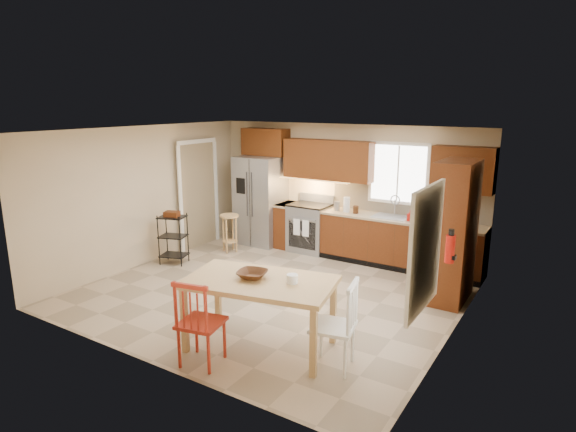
# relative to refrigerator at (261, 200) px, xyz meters

# --- Properties ---
(floor) EXTENTS (5.50, 5.50, 0.00)m
(floor) POSITION_rel_refrigerator_xyz_m (1.70, -2.12, -0.91)
(floor) COLOR tan
(floor) RESTS_ON ground
(ceiling) EXTENTS (5.50, 5.00, 0.02)m
(ceiling) POSITION_rel_refrigerator_xyz_m (1.70, -2.12, 1.59)
(ceiling) COLOR silver
(ceiling) RESTS_ON ground
(wall_back) EXTENTS (5.50, 0.02, 2.50)m
(wall_back) POSITION_rel_refrigerator_xyz_m (1.70, 0.38, 0.34)
(wall_back) COLOR #CCB793
(wall_back) RESTS_ON ground
(wall_front) EXTENTS (5.50, 0.02, 2.50)m
(wall_front) POSITION_rel_refrigerator_xyz_m (1.70, -4.62, 0.34)
(wall_front) COLOR #CCB793
(wall_front) RESTS_ON ground
(wall_left) EXTENTS (0.02, 5.00, 2.50)m
(wall_left) POSITION_rel_refrigerator_xyz_m (-1.05, -2.12, 0.34)
(wall_left) COLOR #CCB793
(wall_left) RESTS_ON ground
(wall_right) EXTENTS (0.02, 5.00, 2.50)m
(wall_right) POSITION_rel_refrigerator_xyz_m (4.45, -2.12, 0.34)
(wall_right) COLOR #CCB793
(wall_right) RESTS_ON ground
(refrigerator) EXTENTS (0.92, 0.75, 1.82)m
(refrigerator) POSITION_rel_refrigerator_xyz_m (0.00, 0.00, 0.00)
(refrigerator) COLOR gray
(refrigerator) RESTS_ON floor
(range_stove) EXTENTS (0.76, 0.63, 0.92)m
(range_stove) POSITION_rel_refrigerator_xyz_m (1.15, 0.06, -0.45)
(range_stove) COLOR gray
(range_stove) RESTS_ON floor
(base_cabinet_narrow) EXTENTS (0.30, 0.60, 0.90)m
(base_cabinet_narrow) POSITION_rel_refrigerator_xyz_m (0.60, 0.08, -0.46)
(base_cabinet_narrow) COLOR #5E2A11
(base_cabinet_narrow) RESTS_ON floor
(base_cabinet_run) EXTENTS (2.92, 0.60, 0.90)m
(base_cabinet_run) POSITION_rel_refrigerator_xyz_m (2.99, 0.08, -0.46)
(base_cabinet_run) COLOR #5E2A11
(base_cabinet_run) RESTS_ON floor
(dishwasher) EXTENTS (0.60, 0.02, 0.78)m
(dishwasher) POSITION_rel_refrigerator_xyz_m (3.55, -0.22, -0.46)
(dishwasher) COLOR black
(dishwasher) RESTS_ON floor
(backsplash) EXTENTS (2.92, 0.03, 0.55)m
(backsplash) POSITION_rel_refrigerator_xyz_m (2.99, 0.36, 0.27)
(backsplash) COLOR beige
(backsplash) RESTS_ON wall_back
(upper_over_fridge) EXTENTS (1.00, 0.35, 0.55)m
(upper_over_fridge) POSITION_rel_refrigerator_xyz_m (0.00, 0.20, 1.19)
(upper_over_fridge) COLOR #5C280F
(upper_over_fridge) RESTS_ON wall_back
(upper_left_block) EXTENTS (1.80, 0.35, 0.75)m
(upper_left_block) POSITION_rel_refrigerator_xyz_m (1.45, 0.20, 0.92)
(upper_left_block) COLOR #5C280F
(upper_left_block) RESTS_ON wall_back
(upper_right_block) EXTENTS (1.00, 0.35, 0.75)m
(upper_right_block) POSITION_rel_refrigerator_xyz_m (3.95, 0.20, 0.92)
(upper_right_block) COLOR #5C280F
(upper_right_block) RESTS_ON wall_back
(window_back) EXTENTS (1.12, 0.04, 1.12)m
(window_back) POSITION_rel_refrigerator_xyz_m (2.80, 0.35, 0.74)
(window_back) COLOR white
(window_back) RESTS_ON wall_back
(sink) EXTENTS (0.62, 0.46, 0.16)m
(sink) POSITION_rel_refrigerator_xyz_m (2.80, 0.08, -0.05)
(sink) COLOR gray
(sink) RESTS_ON base_cabinet_run
(undercab_glow) EXTENTS (1.60, 0.30, 0.01)m
(undercab_glow) POSITION_rel_refrigerator_xyz_m (1.15, 0.17, 0.52)
(undercab_glow) COLOR #FFBF66
(undercab_glow) RESTS_ON wall_back
(soap_bottle) EXTENTS (0.09, 0.09, 0.19)m
(soap_bottle) POSITION_rel_refrigerator_xyz_m (3.18, -0.02, 0.09)
(soap_bottle) COLOR #B7150C
(soap_bottle) RESTS_ON base_cabinet_run
(paper_towel) EXTENTS (0.12, 0.12, 0.28)m
(paper_towel) POSITION_rel_refrigerator_xyz_m (1.95, 0.03, 0.13)
(paper_towel) COLOR white
(paper_towel) RESTS_ON base_cabinet_run
(canister_steel) EXTENTS (0.11, 0.11, 0.18)m
(canister_steel) POSITION_rel_refrigerator_xyz_m (1.75, 0.03, 0.08)
(canister_steel) COLOR gray
(canister_steel) RESTS_ON base_cabinet_run
(canister_wood) EXTENTS (0.10, 0.10, 0.14)m
(canister_wood) POSITION_rel_refrigerator_xyz_m (2.15, -0.00, 0.06)
(canister_wood) COLOR #482613
(canister_wood) RESTS_ON base_cabinet_run
(pantry) EXTENTS (0.50, 0.95, 2.10)m
(pantry) POSITION_rel_refrigerator_xyz_m (4.13, -0.93, 0.14)
(pantry) COLOR #5E2A11
(pantry) RESTS_ON floor
(fire_extinguisher) EXTENTS (0.12, 0.12, 0.36)m
(fire_extinguisher) POSITION_rel_refrigerator_xyz_m (4.33, -1.98, 0.19)
(fire_extinguisher) COLOR #B7150C
(fire_extinguisher) RESTS_ON wall_right
(window_right) EXTENTS (0.04, 1.02, 1.32)m
(window_right) POSITION_rel_refrigerator_xyz_m (4.38, -3.27, 0.54)
(window_right) COLOR white
(window_right) RESTS_ON wall_right
(doorway) EXTENTS (0.04, 0.95, 2.10)m
(doorway) POSITION_rel_refrigerator_xyz_m (-0.97, -0.82, 0.14)
(doorway) COLOR #8C7A59
(doorway) RESTS_ON wall_left
(dining_table) EXTENTS (1.92, 1.33, 0.85)m
(dining_table) POSITION_rel_refrigerator_xyz_m (2.56, -3.63, -0.48)
(dining_table) COLOR tan
(dining_table) RESTS_ON floor
(chair_red) EXTENTS (0.57, 0.57, 1.03)m
(chair_red) POSITION_rel_refrigerator_xyz_m (2.21, -4.28, -0.40)
(chair_red) COLOR #B12D1B
(chair_red) RESTS_ON floor
(chair_white) EXTENTS (0.57, 0.57, 1.03)m
(chair_white) POSITION_rel_refrigerator_xyz_m (3.51, -3.58, -0.40)
(chair_white) COLOR white
(chair_white) RESTS_ON floor
(table_bowl) EXTENTS (0.42, 0.42, 0.09)m
(table_bowl) POSITION_rel_refrigerator_xyz_m (2.45, -3.63, -0.05)
(table_bowl) COLOR #482613
(table_bowl) RESTS_ON dining_table
(table_jar) EXTENTS (0.17, 0.17, 0.17)m
(table_jar) POSITION_rel_refrigerator_xyz_m (2.94, -3.53, -0.01)
(table_jar) COLOR white
(table_jar) RESTS_ON dining_table
(bar_stool) EXTENTS (0.48, 0.48, 0.75)m
(bar_stool) POSITION_rel_refrigerator_xyz_m (-0.16, -0.84, -0.53)
(bar_stool) COLOR tan
(bar_stool) RESTS_ON floor
(utility_cart) EXTENTS (0.56, 0.49, 0.93)m
(utility_cart) POSITION_rel_refrigerator_xyz_m (-0.59, -1.94, -0.45)
(utility_cart) COLOR black
(utility_cart) RESTS_ON floor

